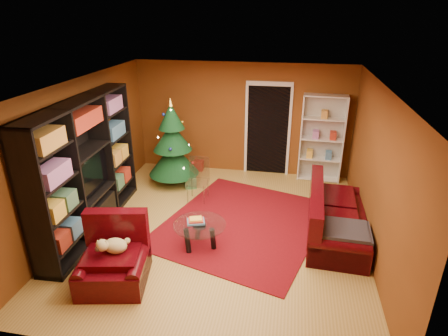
% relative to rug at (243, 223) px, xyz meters
% --- Properties ---
extents(floor, '(5.00, 5.50, 0.05)m').
position_rel_rug_xyz_m(floor, '(-0.37, -0.29, -0.03)').
color(floor, '#AD8B3E').
rests_on(floor, ground).
extents(ceiling, '(5.00, 5.50, 0.05)m').
position_rel_rug_xyz_m(ceiling, '(-0.37, -0.29, 2.62)').
color(ceiling, silver).
rests_on(ceiling, wall_back).
extents(wall_back, '(5.00, 0.05, 2.60)m').
position_rel_rug_xyz_m(wall_back, '(-0.37, 2.48, 1.29)').
color(wall_back, brown).
rests_on(wall_back, ground).
extents(wall_left, '(0.05, 5.50, 2.60)m').
position_rel_rug_xyz_m(wall_left, '(-2.90, -0.29, 1.29)').
color(wall_left, brown).
rests_on(wall_left, ground).
extents(wall_right, '(0.05, 5.50, 2.60)m').
position_rel_rug_xyz_m(wall_right, '(2.15, -0.29, 1.29)').
color(wall_right, brown).
rests_on(wall_right, ground).
extents(doorway, '(1.06, 0.60, 2.16)m').
position_rel_rug_xyz_m(doorway, '(0.23, 2.44, 1.04)').
color(doorway, black).
rests_on(doorway, floor).
extents(rug, '(3.41, 3.71, 0.02)m').
position_rel_rug_xyz_m(rug, '(0.00, 0.00, 0.00)').
color(rug, maroon).
rests_on(rug, floor).
extents(media_unit, '(0.58, 3.06, 2.33)m').
position_rel_rug_xyz_m(media_unit, '(-2.65, -0.58, 1.16)').
color(media_unit, black).
rests_on(media_unit, floor).
extents(christmas_tree, '(1.44, 1.44, 1.98)m').
position_rel_rug_xyz_m(christmas_tree, '(-1.78, 1.47, 0.95)').
color(christmas_tree, '#0C3719').
rests_on(christmas_tree, floor).
extents(gift_box_green, '(0.32, 0.32, 0.24)m').
position_rel_rug_xyz_m(gift_box_green, '(-1.36, 1.31, 0.11)').
color(gift_box_green, '#367749').
rests_on(gift_box_green, floor).
extents(gift_box_red, '(0.24, 0.24, 0.24)m').
position_rel_rug_xyz_m(gift_box_red, '(-1.42, 2.30, 0.11)').
color(gift_box_red, maroon).
rests_on(gift_box_red, floor).
extents(white_bookshelf, '(0.95, 0.38, 2.03)m').
position_rel_rug_xyz_m(white_bookshelf, '(1.45, 2.28, 0.98)').
color(white_bookshelf, white).
rests_on(white_bookshelf, floor).
extents(armchair, '(1.19, 1.19, 0.79)m').
position_rel_rug_xyz_m(armchair, '(-1.61, -1.93, 0.39)').
color(armchair, '#340309').
rests_on(armchair, rug).
extents(dog, '(0.45, 0.37, 0.26)m').
position_rel_rug_xyz_m(dog, '(-1.57, -1.87, 0.58)').
color(dog, beige).
rests_on(dog, armchair).
extents(sofa, '(1.04, 2.13, 0.90)m').
position_rel_rug_xyz_m(sofa, '(1.65, -0.08, 0.44)').
color(sofa, '#340309').
rests_on(sofa, rug).
extents(coffee_table, '(1.09, 1.09, 0.54)m').
position_rel_rug_xyz_m(coffee_table, '(-0.61, -0.86, 0.22)').
color(coffee_table, gray).
rests_on(coffee_table, rug).
extents(acrylic_chair, '(0.42, 0.46, 0.82)m').
position_rel_rug_xyz_m(acrylic_chair, '(-1.04, 0.74, 0.40)').
color(acrylic_chair, '#66605B').
rests_on(acrylic_chair, rug).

